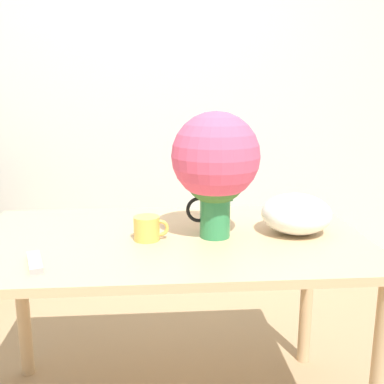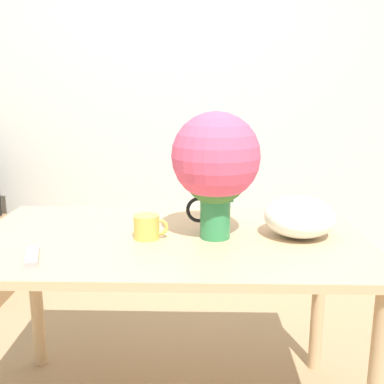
% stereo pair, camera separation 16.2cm
% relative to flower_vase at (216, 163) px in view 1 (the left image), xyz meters
% --- Properties ---
extents(wall_back, '(8.00, 0.05, 2.60)m').
position_rel_flower_vase_xyz_m(wall_back, '(-0.31, 1.61, 0.24)').
color(wall_back, silver).
rests_on(wall_back, ground_plane).
extents(table, '(1.46, 0.84, 0.78)m').
position_rel_flower_vase_xyz_m(table, '(-0.17, 0.01, -0.38)').
color(table, tan).
rests_on(table, ground_plane).
extents(flower_vase, '(0.32, 0.32, 0.46)m').
position_rel_flower_vase_xyz_m(flower_vase, '(0.00, 0.00, 0.00)').
color(flower_vase, '#2D844C').
rests_on(flower_vase, table).
extents(coffee_mug, '(0.13, 0.09, 0.09)m').
position_rel_flower_vase_xyz_m(coffee_mug, '(-0.25, -0.02, -0.23)').
color(coffee_mug, gold).
rests_on(coffee_mug, table).
extents(white_bowl, '(0.26, 0.26, 0.15)m').
position_rel_flower_vase_xyz_m(white_bowl, '(0.31, 0.02, -0.20)').
color(white_bowl, white).
rests_on(white_bowl, table).
extents(remote_control, '(0.09, 0.17, 0.02)m').
position_rel_flower_vase_xyz_m(remote_control, '(-0.59, -0.24, -0.27)').
color(remote_control, '#999999').
rests_on(remote_control, table).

